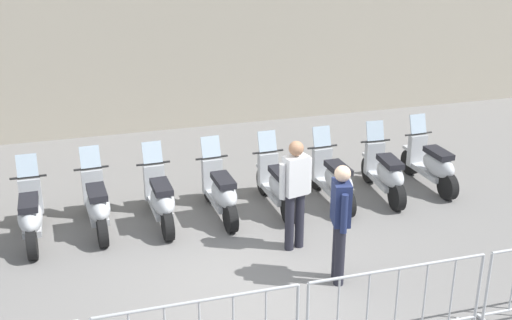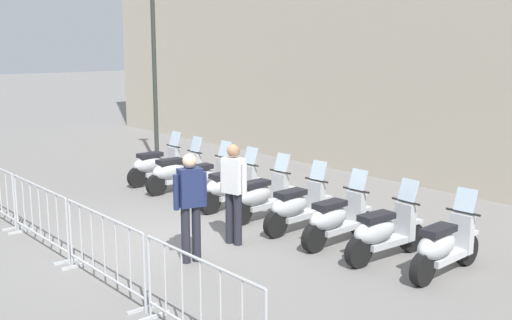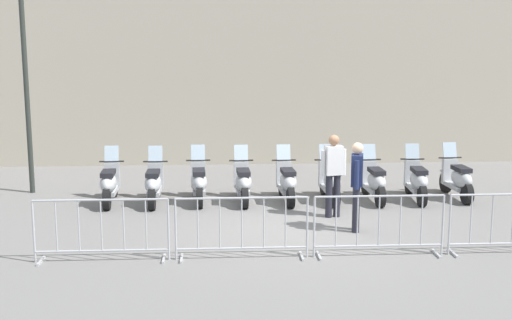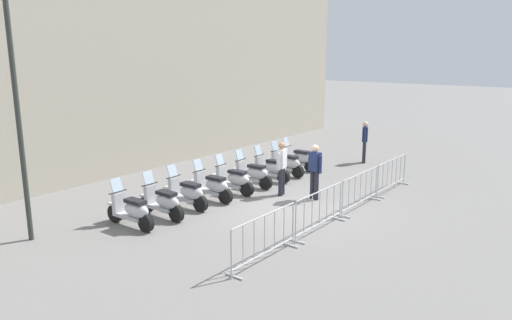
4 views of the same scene
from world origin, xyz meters
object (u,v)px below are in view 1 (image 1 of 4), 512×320
object	(u,v)px
motorcycle_5	(278,185)
motorcycle_8	(432,165)
motorcycle_4	(221,192)
motorcycle_6	(334,180)
officer_near_row_end	(295,189)
motorcycle_3	(160,199)
motorcycle_2	(97,205)
barrier_segment_2	(396,307)
officer_mid_plaza	(340,217)
motorcycle_7	(385,173)
motorcycle_1	(31,215)

from	to	relation	value
motorcycle_5	motorcycle_8	xyz separation A→B (m)	(2.98, 0.19, 0.00)
motorcycle_4	motorcycle_6	bearing A→B (deg)	0.42
motorcycle_5	motorcycle_4	bearing A→B (deg)	-178.58
motorcycle_4	officer_near_row_end	size ratio (longest dim) A/B	1.00
motorcycle_3	motorcycle_5	world-z (taller)	same
motorcycle_3	motorcycle_8	xyz separation A→B (m)	(4.97, 0.23, 0.00)
motorcycle_2	motorcycle_4	size ratio (longest dim) A/B	1.00
barrier_segment_2	officer_mid_plaza	world-z (taller)	officer_mid_plaza
motorcycle_4	officer_near_row_end	world-z (taller)	officer_near_row_end
motorcycle_3	motorcycle_7	distance (m)	3.98
motorcycle_3	barrier_segment_2	size ratio (longest dim) A/B	0.77
officer_mid_plaza	motorcycle_8	bearing A→B (deg)	42.38
motorcycle_7	officer_near_row_end	distance (m)	2.57
motorcycle_4	officer_mid_plaza	xyz separation A→B (m)	(1.16, -2.35, 0.53)
officer_near_row_end	officer_mid_plaza	size ratio (longest dim) A/B	1.00
motorcycle_4	motorcycle_7	xyz separation A→B (m)	(2.98, 0.06, 0.00)
motorcycle_7	barrier_segment_2	distance (m)	4.28
motorcycle_3	motorcycle_4	distance (m)	1.00
motorcycle_7	motorcycle_4	bearing A→B (deg)	-178.93
motorcycle_1	motorcycle_6	world-z (taller)	same
motorcycle_4	motorcycle_8	distance (m)	3.98
motorcycle_1	motorcycle_5	size ratio (longest dim) A/B	1.00
motorcycle_1	motorcycle_4	distance (m)	2.99
motorcycle_7	motorcycle_8	bearing A→B (deg)	9.27
motorcycle_2	motorcycle_3	bearing A→B (deg)	-2.69
motorcycle_2	officer_mid_plaza	size ratio (longest dim) A/B	1.00
motorcycle_4	motorcycle_5	world-z (taller)	same
motorcycle_4	motorcycle_6	xyz separation A→B (m)	(1.99, 0.01, 0.00)
motorcycle_7	motorcycle_3	bearing A→B (deg)	-178.99
motorcycle_1	motorcycle_7	world-z (taller)	same
motorcycle_2	barrier_segment_2	bearing A→B (deg)	-50.00
motorcycle_2	motorcycle_7	size ratio (longest dim) A/B	1.00
motorcycle_4	motorcycle_8	bearing A→B (deg)	3.15
barrier_segment_2	officer_mid_plaza	xyz separation A→B (m)	(-0.12, 1.51, 0.45)
motorcycle_6	motorcycle_8	distance (m)	2.00
motorcycle_1	motorcycle_3	size ratio (longest dim) A/B	1.00
motorcycle_1	barrier_segment_2	size ratio (longest dim) A/B	0.77
motorcycle_4	officer_mid_plaza	world-z (taller)	officer_mid_plaza
officer_near_row_end	officer_mid_plaza	bearing A→B (deg)	-74.18
motorcycle_8	officer_mid_plaza	world-z (taller)	officer_mid_plaza
motorcycle_2	officer_near_row_end	distance (m)	3.20
motorcycle_8	officer_near_row_end	xyz separation A→B (m)	(-3.12, -1.52, 0.53)
motorcycle_3	officer_mid_plaza	world-z (taller)	officer_mid_plaza
motorcycle_4	barrier_segment_2	world-z (taller)	motorcycle_4
motorcycle_2	officer_near_row_end	world-z (taller)	officer_near_row_end
motorcycle_1	officer_near_row_end	bearing A→B (deg)	-17.45
motorcycle_3	barrier_segment_2	xyz separation A→B (m)	(2.27, -3.85, 0.07)
motorcycle_3	officer_mid_plaza	distance (m)	3.22
motorcycle_2	motorcycle_4	distance (m)	1.99
motorcycle_1	motorcycle_8	distance (m)	6.97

